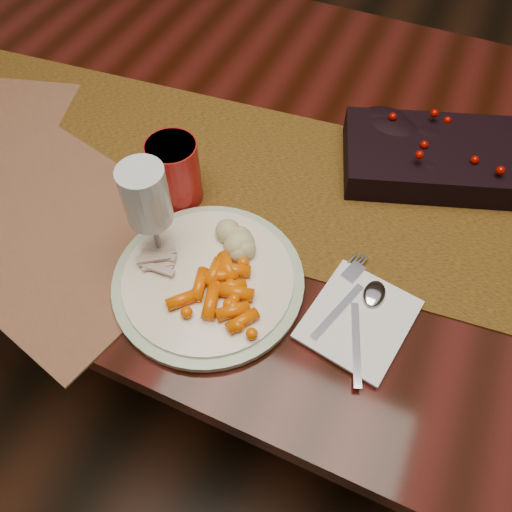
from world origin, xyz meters
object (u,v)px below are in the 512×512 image
at_px(turkey_shreds, 160,260).
at_px(wine_glass, 151,216).
at_px(mashed_potatoes, 234,238).
at_px(centerpiece, 449,154).
at_px(placemat_main, 55,229).
at_px(dinner_plate, 208,280).
at_px(dining_table, 295,267).
at_px(napkin, 359,319).
at_px(red_cup, 175,172).
at_px(baby_carrots, 221,289).

bearing_deg(turkey_shreds, wine_glass, 124.72).
bearing_deg(mashed_potatoes, centerpiece, 50.74).
distance_m(placemat_main, dinner_plate, 0.27).
distance_m(dining_table, napkin, 0.52).
distance_m(placemat_main, red_cup, 0.21).
relative_size(placemat_main, baby_carrots, 3.72).
relative_size(dinner_plate, wine_glass, 1.58).
bearing_deg(red_cup, turkey_shreds, -70.74).
bearing_deg(wine_glass, placemat_main, -170.77).
relative_size(placemat_main, dinner_plate, 1.57).
bearing_deg(dinner_plate, mashed_potatoes, 80.85).
xyz_separation_m(dining_table, placemat_main, (-0.31, -0.33, 0.38)).
distance_m(baby_carrots, mashed_potatoes, 0.09).
relative_size(baby_carrots, mashed_potatoes, 1.68).
bearing_deg(dining_table, centerpiece, 13.20).
distance_m(centerpiece, napkin, 0.35).
bearing_deg(mashed_potatoes, baby_carrots, -77.01).
height_order(dining_table, wine_glass, wine_glass).
xyz_separation_m(placemat_main, wine_glass, (0.18, 0.03, 0.09)).
bearing_deg(wine_glass, baby_carrots, -16.18).
xyz_separation_m(dining_table, wine_glass, (-0.13, -0.31, 0.46)).
xyz_separation_m(centerpiece, baby_carrots, (-0.24, -0.40, -0.01)).
bearing_deg(centerpiece, dinner_plate, -125.08).
bearing_deg(napkin, dinner_plate, -162.23).
bearing_deg(centerpiece, dining_table, -166.80).
relative_size(dinner_plate, red_cup, 2.53).
xyz_separation_m(dinner_plate, turkey_shreds, (-0.08, -0.01, 0.02)).
relative_size(baby_carrots, red_cup, 1.07).
xyz_separation_m(dining_table, centerpiece, (0.23, 0.05, 0.41)).
height_order(mashed_potatoes, wine_glass, wine_glass).
height_order(placemat_main, wine_glass, wine_glass).
distance_m(dining_table, baby_carrots, 0.53).
xyz_separation_m(baby_carrots, turkey_shreds, (-0.11, 0.01, -0.00)).
height_order(dining_table, centerpiece, centerpiece).
xyz_separation_m(baby_carrots, napkin, (0.19, 0.05, -0.02)).
height_order(turkey_shreds, wine_glass, wine_glass).
bearing_deg(napkin, mashed_potatoes, -179.74).
distance_m(dining_table, wine_glass, 0.57).
height_order(baby_carrots, napkin, baby_carrots).
xyz_separation_m(placemat_main, red_cup, (0.15, 0.14, 0.06)).
bearing_deg(napkin, placemat_main, -165.54).
distance_m(turkey_shreds, red_cup, 0.15).
xyz_separation_m(centerpiece, red_cup, (-0.39, -0.25, 0.02)).
height_order(centerpiece, mashed_potatoes, centerpiece).
height_order(dining_table, baby_carrots, baby_carrots).
relative_size(napkin, wine_glass, 0.86).
bearing_deg(dining_table, dinner_plate, -96.34).
distance_m(mashed_potatoes, wine_glass, 0.13).
bearing_deg(placemat_main, dinner_plate, 15.66).
relative_size(placemat_main, napkin, 2.90).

